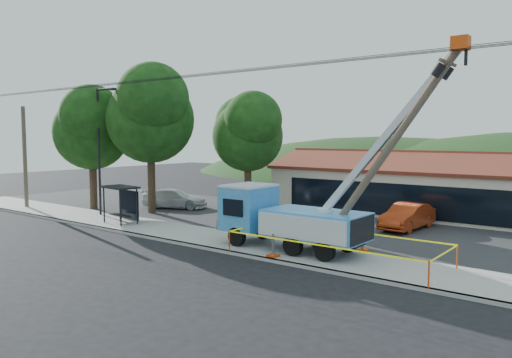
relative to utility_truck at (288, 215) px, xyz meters
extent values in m
plane|color=black|center=(-2.57, -4.26, -1.81)|extent=(120.00, 120.00, 0.00)
cube|color=#99968F|center=(-2.57, -2.16, -1.73)|extent=(60.00, 0.25, 0.15)
cube|color=#99968F|center=(-2.57, -0.26, -1.73)|extent=(60.00, 4.00, 0.15)
cube|color=#28282B|center=(-2.57, 7.74, -1.76)|extent=(60.00, 12.00, 0.10)
cube|color=beige|center=(1.43, 15.74, -0.11)|extent=(22.00, 8.00, 3.40)
cube|color=black|center=(1.43, 11.72, -0.38)|extent=(18.04, 0.08, 2.21)
cube|color=brown|center=(1.43, 13.74, 2.09)|extent=(22.50, 4.53, 1.52)
cube|color=brown|center=(1.43, 17.74, 2.09)|extent=(22.50, 4.53, 1.52)
cube|color=brown|center=(1.43, 15.74, 2.74)|extent=(22.50, 0.30, 0.25)
cylinder|color=black|center=(-16.57, 0.74, 2.69)|extent=(0.16, 0.16, 9.00)
cylinder|color=black|center=(-15.67, 0.74, 7.09)|extent=(1.80, 0.14, 0.14)
cube|color=black|center=(-14.77, 0.74, 7.04)|extent=(0.50, 0.22, 0.15)
cylinder|color=#332316|center=(-14.57, 3.74, 0.72)|extent=(0.56, 0.56, 5.06)
sphere|color=black|center=(-14.57, 3.74, 5.09)|extent=(6.30, 6.30, 6.30)
sphere|color=black|center=(-15.83, 4.58, 6.24)|extent=(5.04, 5.04, 5.04)
sphere|color=black|center=(-13.31, 2.90, 6.47)|extent=(5.04, 5.04, 5.04)
cylinder|color=#332316|center=(-19.57, 2.24, 0.39)|extent=(0.56, 0.56, 4.40)
sphere|color=black|center=(-19.57, 2.24, 4.19)|extent=(5.70, 5.70, 5.70)
sphere|color=black|center=(-20.71, 3.00, 5.19)|extent=(4.56, 4.56, 4.56)
sphere|color=black|center=(-18.43, 1.48, 5.39)|extent=(4.56, 4.56, 4.56)
cylinder|color=#332316|center=(-9.57, 8.74, 0.28)|extent=(0.56, 0.56, 4.18)
sphere|color=black|center=(-9.57, 8.74, 3.89)|extent=(5.25, 5.25, 5.25)
sphere|color=black|center=(-10.62, 9.44, 4.84)|extent=(4.20, 4.20, 4.20)
sphere|color=black|center=(-8.52, 8.04, 5.03)|extent=(4.20, 4.20, 4.20)
ellipsoid|color=#183915|center=(-17.57, 50.74, -1.81)|extent=(78.40, 56.00, 28.00)
cylinder|color=brown|center=(-24.57, -0.46, 2.19)|extent=(0.30, 0.30, 8.00)
cylinder|color=black|center=(-2.57, -1.16, 7.03)|extent=(60.00, 0.02, 0.02)
cylinder|color=black|center=(-2.57, -0.66, 7.15)|extent=(60.00, 0.02, 0.02)
cylinder|color=black|center=(-2.57, -0.16, 7.27)|extent=(60.00, 0.02, 0.02)
cylinder|color=black|center=(-2.57, 0.24, 7.39)|extent=(60.00, 0.02, 0.02)
cylinder|color=black|center=(-2.39, -1.11, -1.17)|extent=(0.96, 0.32, 0.96)
cylinder|color=black|center=(-2.39, 1.12, -1.17)|extent=(0.96, 0.32, 0.96)
cylinder|color=black|center=(1.01, -1.11, -1.17)|extent=(0.96, 0.32, 0.96)
cylinder|color=black|center=(1.01, 1.12, -1.17)|extent=(0.96, 0.32, 0.96)
cylinder|color=black|center=(2.70, -1.11, -1.17)|extent=(0.96, 0.32, 0.96)
cylinder|color=black|center=(2.70, 1.12, -1.17)|extent=(0.96, 0.32, 0.96)
cube|color=black|center=(0.37, 0.00, -0.91)|extent=(7.01, 1.06, 0.27)
cube|color=#3683C0|center=(-2.50, 0.00, 0.16)|extent=(2.12, 2.55, 2.23)
cube|color=silver|center=(-2.50, 0.00, 1.33)|extent=(2.12, 2.55, 0.13)
cube|color=black|center=(-3.51, 0.00, 0.32)|extent=(0.08, 1.91, 0.96)
cube|color=gray|center=(-3.62, 0.00, -0.69)|extent=(0.16, 2.44, 0.53)
cube|color=#3683C0|center=(1.54, 0.00, -0.27)|extent=(4.89, 2.55, 1.27)
cylinder|color=silver|center=(2.07, 0.00, 0.21)|extent=(0.74, 0.74, 0.64)
cube|color=silver|center=(5.02, 0.00, 3.95)|extent=(6.12, 0.30, 7.14)
cube|color=gray|center=(5.33, 0.00, 4.22)|extent=(3.68, 0.19, 4.30)
cube|color=#E8440C|center=(7.96, -0.21, 7.43)|extent=(0.64, 0.53, 0.53)
cube|color=#E8440C|center=(0.37, -1.80, -1.61)|extent=(0.48, 0.48, 0.08)
cube|color=#E8440C|center=(3.13, 1.81, -1.61)|extent=(0.48, 0.48, 0.08)
cylinder|color=brown|center=(4.81, -0.12, 2.88)|extent=(6.58, 0.33, 9.28)
cube|color=brown|center=(7.49, -0.12, 6.75)|extent=(0.17, 1.86, 0.17)
cylinder|color=black|center=(7.28, 0.40, 6.44)|extent=(0.60, 0.37, 0.64)
cylinder|color=black|center=(7.28, -0.64, 6.44)|extent=(0.60, 0.37, 0.64)
cylinder|color=black|center=(-13.61, -1.05, -0.52)|extent=(0.11, 0.11, 2.28)
cylinder|color=black|center=(-11.54, -1.32, -0.52)|extent=(0.11, 0.11, 2.28)
cylinder|color=black|center=(-13.47, 0.09, -0.52)|extent=(0.11, 0.11, 2.28)
cylinder|color=black|center=(-11.39, -0.18, -0.52)|extent=(0.11, 0.11, 2.28)
cube|color=black|center=(-12.50, -0.61, 0.67)|extent=(2.65, 1.83, 0.11)
cube|color=black|center=(-12.42, 0.00, -0.52)|extent=(2.27, 0.34, 1.90)
cube|color=black|center=(-12.50, -0.61, -1.14)|extent=(2.12, 0.65, 0.08)
cylinder|color=#E8440C|center=(-1.90, -2.27, -1.14)|extent=(0.06, 0.06, 1.04)
cylinder|color=#E8440C|center=(7.71, -2.27, -1.14)|extent=(0.06, 0.06, 1.04)
cylinder|color=#E8440C|center=(7.71, 1.26, -1.14)|extent=(0.06, 0.06, 1.04)
cylinder|color=#E8440C|center=(-1.90, 1.26, -1.14)|extent=(0.06, 0.06, 1.04)
cube|color=#FAF90D|center=(2.91, -2.27, -0.67)|extent=(9.61, 0.01, 0.06)
cube|color=#FAF90D|center=(7.71, -0.51, -0.67)|extent=(0.01, 3.54, 0.06)
cube|color=#FAF90D|center=(2.91, 1.26, -0.67)|extent=(9.61, 0.01, 0.06)
cube|color=#FAF90D|center=(-1.90, -0.51, -0.67)|extent=(0.01, 3.54, 0.06)
imported|color=#B4B7BC|center=(-7.65, 6.09, -1.81)|extent=(3.02, 4.53, 1.43)
imported|color=#AB3211|center=(2.65, 8.87, -1.81)|extent=(1.96, 4.83, 1.56)
imported|color=silver|center=(-14.95, 6.38, -1.81)|extent=(5.46, 4.05, 1.47)
camera|label=1|loc=(13.62, -20.23, 3.94)|focal=35.00mm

